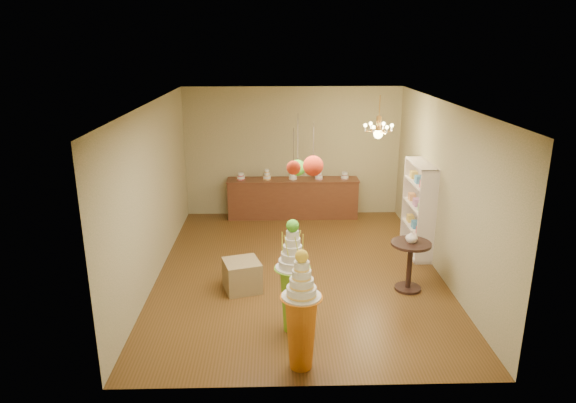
{
  "coord_description": "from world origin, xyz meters",
  "views": [
    {
      "loc": [
        -0.43,
        -8.48,
        3.99
      ],
      "look_at": [
        -0.19,
        0.0,
        1.32
      ],
      "focal_mm": 32.0,
      "sensor_mm": 36.0,
      "label": 1
    }
  ],
  "objects_px": {
    "pedestal_orange": "(301,322)",
    "sideboard": "(293,197)",
    "pedestal_green": "(292,285)",
    "round_table": "(410,259)"
  },
  "relations": [
    {
      "from": "pedestal_green",
      "to": "round_table",
      "type": "distance_m",
      "value": 2.32
    },
    {
      "from": "pedestal_orange",
      "to": "sideboard",
      "type": "bearing_deg",
      "value": 88.94
    },
    {
      "from": "pedestal_green",
      "to": "sideboard",
      "type": "height_order",
      "value": "pedestal_green"
    },
    {
      "from": "sideboard",
      "to": "round_table",
      "type": "bearing_deg",
      "value": -64.42
    },
    {
      "from": "sideboard",
      "to": "round_table",
      "type": "relative_size",
      "value": 3.6
    },
    {
      "from": "pedestal_orange",
      "to": "pedestal_green",
      "type": "bearing_deg",
      "value": 95.09
    },
    {
      "from": "pedestal_green",
      "to": "round_table",
      "type": "xyz_separation_m",
      "value": [
        1.98,
        1.2,
        -0.16
      ]
    },
    {
      "from": "pedestal_orange",
      "to": "sideboard",
      "type": "relative_size",
      "value": 0.53
    },
    {
      "from": "pedestal_green",
      "to": "round_table",
      "type": "relative_size",
      "value": 1.99
    },
    {
      "from": "sideboard",
      "to": "pedestal_green",
      "type": "bearing_deg",
      "value": -92.15
    }
  ]
}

